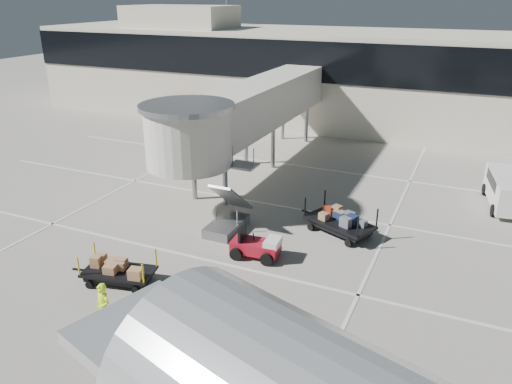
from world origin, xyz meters
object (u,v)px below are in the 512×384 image
at_px(box_cart_far, 120,271).
at_px(minivan, 509,188).
at_px(ground_worker, 103,307).
at_px(belt_loader, 179,119).
at_px(box_cart_near, 189,314).
at_px(suitcase_cart, 340,223).
at_px(baggage_tug, 257,246).

bearing_deg(box_cart_far, minivan, 34.18).
xyz_separation_m(ground_worker, belt_loader, (-13.13, 25.63, -0.24)).
bearing_deg(box_cart_near, belt_loader, 140.05).
xyz_separation_m(box_cart_near, ground_worker, (-2.66, -1.35, 0.42)).
relative_size(suitcase_cart, box_cart_far, 1.15).
xyz_separation_m(baggage_tug, belt_loader, (-15.96, 18.69, 0.14)).
bearing_deg(minivan, ground_worker, -135.22).
relative_size(baggage_tug, box_cart_near, 0.67).
bearing_deg(suitcase_cart, minivan, 66.93).
bearing_deg(baggage_tug, suitcase_cart, 48.83).
distance_m(suitcase_cart, belt_loader, 23.97).
relative_size(box_cart_far, ground_worker, 2.02).
bearing_deg(baggage_tug, box_cart_far, -139.17).
relative_size(baggage_tug, box_cart_far, 0.63).
xyz_separation_m(suitcase_cart, box_cart_far, (-7.06, -8.09, -0.04)).
height_order(suitcase_cart, ground_worker, ground_worker).
bearing_deg(box_cart_far, baggage_tug, 33.32).
xyz_separation_m(baggage_tug, box_cart_near, (-0.16, -5.58, -0.04)).
height_order(baggage_tug, box_cart_far, baggage_tug).
bearing_deg(baggage_tug, ground_worker, -116.70).
height_order(baggage_tug, ground_worker, ground_worker).
bearing_deg(box_cart_far, belt_loader, 104.93).
bearing_deg(box_cart_near, minivan, 74.48).
bearing_deg(ground_worker, box_cart_far, 130.84).
distance_m(baggage_tug, ground_worker, 7.50).
bearing_deg(baggage_tug, box_cart_near, -96.19).
relative_size(baggage_tug, ground_worker, 1.26).
distance_m(baggage_tug, minivan, 15.18).
height_order(box_cart_far, belt_loader, belt_loader).
height_order(baggage_tug, belt_loader, belt_loader).
bearing_deg(suitcase_cart, ground_worker, -94.33).
relative_size(ground_worker, minivan, 0.36).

